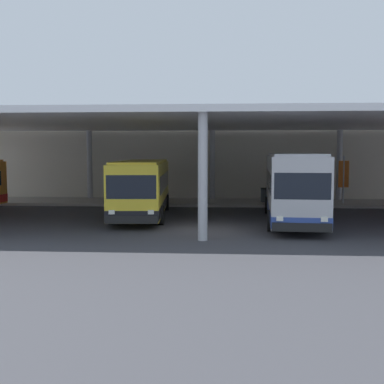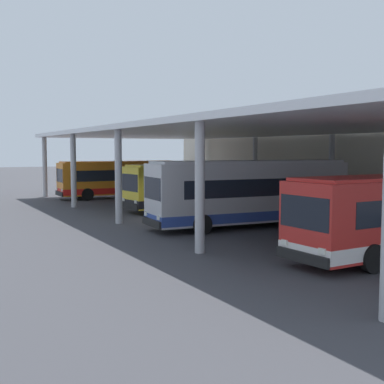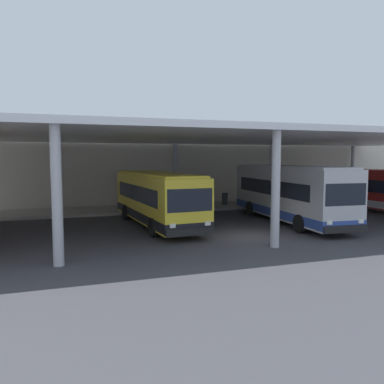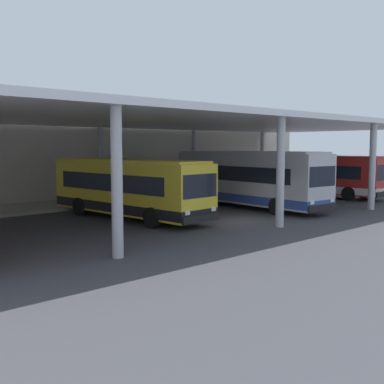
{
  "view_description": "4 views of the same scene",
  "coord_description": "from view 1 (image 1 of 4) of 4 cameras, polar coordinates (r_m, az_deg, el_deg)",
  "views": [
    {
      "loc": [
        0.87,
        -22.21,
        3.65
      ],
      "look_at": [
        -0.82,
        3.11,
        1.54
      ],
      "focal_mm": 45.04,
      "sensor_mm": 36.0,
      "label": 1
    },
    {
      "loc": [
        26.7,
        -12.37,
        4.14
      ],
      "look_at": [
        -3.01,
        3.84,
        1.3
      ],
      "focal_mm": 47.18,
      "sensor_mm": 36.0,
      "label": 2
    },
    {
      "loc": [
        -9.02,
        -17.33,
        4.01
      ],
      "look_at": [
        -1.77,
        3.93,
        2.03
      ],
      "focal_mm": 35.53,
      "sensor_mm": 36.0,
      "label": 3
    },
    {
      "loc": [
        -18.21,
        -16.02,
        3.86
      ],
      "look_at": [
        -0.85,
        2.8,
        1.37
      ],
      "focal_mm": 43.81,
      "sensor_mm": 36.0,
      "label": 4
    }
  ],
  "objects": [
    {
      "name": "ground_plane",
      "position": [
        22.52,
        1.55,
        -4.58
      ],
      "size": [
        200.0,
        200.0,
        0.0
      ],
      "primitive_type": "plane",
      "color": "#3D3D42"
    },
    {
      "name": "platform_kerb",
      "position": [
        34.16,
        2.33,
        -1.24
      ],
      "size": [
        42.0,
        4.5,
        0.18
      ],
      "primitive_type": "cube",
      "color": "#A39E93",
      "rests_on": "ground"
    },
    {
      "name": "station_building_facade",
      "position": [
        37.22,
        2.48,
        4.6
      ],
      "size": [
        48.0,
        1.6,
        7.1
      ],
      "primitive_type": "cube",
      "color": "beige",
      "rests_on": "ground"
    },
    {
      "name": "canopy_shelter",
      "position": [
        27.77,
        2.03,
        8.13
      ],
      "size": [
        40.0,
        17.0,
        5.55
      ],
      "color": "silver",
      "rests_on": "ground"
    },
    {
      "name": "bus_second_bay",
      "position": [
        27.36,
        -5.91,
        0.55
      ],
      "size": [
        3.26,
        10.68,
        3.17
      ],
      "color": "yellow",
      "rests_on": "ground"
    },
    {
      "name": "bus_middle_bay",
      "position": [
        25.85,
        11.81,
        0.64
      ],
      "size": [
        3.28,
        11.47,
        3.57
      ],
      "color": "#B7B7BC",
      "rests_on": "ground"
    },
    {
      "name": "bench_waiting",
      "position": [
        34.54,
        12.28,
        -0.32
      ],
      "size": [
        1.8,
        0.45,
        0.92
      ],
      "color": "#4C515B",
      "rests_on": "platform_kerb"
    },
    {
      "name": "trash_bin",
      "position": [
        33.92,
        8.55,
        -0.33
      ],
      "size": [
        0.52,
        0.52,
        0.98
      ],
      "color": "#33383D",
      "rests_on": "platform_kerb"
    },
    {
      "name": "banner_sign",
      "position": [
        34.16,
        17.5,
        1.73
      ],
      "size": [
        0.7,
        0.12,
        3.2
      ],
      "color": "#B2B2B7",
      "rests_on": "platform_kerb"
    }
  ]
}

